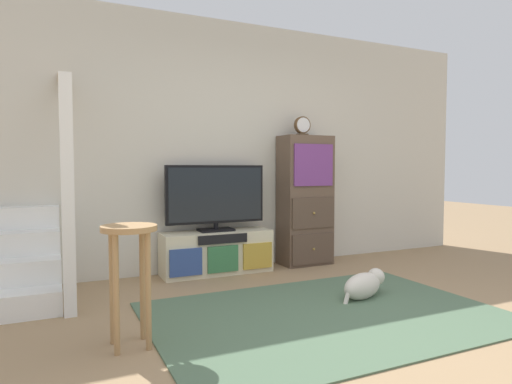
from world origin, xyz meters
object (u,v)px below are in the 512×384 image
television (216,196)px  dog (364,285)px  side_cabinet (305,200)px  desk_clock (302,126)px  bar_stool_near (129,258)px  media_console (217,252)px

television → dog: 1.76m
side_cabinet → desk_clock: size_ratio=6.77×
side_cabinet → bar_stool_near: 2.72m
side_cabinet → desk_clock: 0.85m
television → desk_clock: bearing=-1.6°
media_console → bar_stool_near: 1.96m
television → side_cabinet: side_cabinet is taller
desk_clock → side_cabinet: bearing=15.7°
television → desk_clock: (1.03, -0.03, 0.77)m
desk_clock → media_console: bearing=179.7°
media_console → side_cabinet: bearing=0.5°
media_console → bar_stool_near: bar_stool_near is taller
desk_clock → dog: size_ratio=0.41×
media_console → television: (-0.00, 0.02, 0.59)m
side_cabinet → television: bearing=179.3°
dog → side_cabinet: bearing=79.7°
desk_clock → bar_stool_near: (-2.16, -1.56, -1.02)m
media_console → side_cabinet: size_ratio=0.79×
television → media_console: bearing=-90.0°
side_cabinet → desk_clock: desk_clock is taller
bar_stool_near → side_cabinet: bearing=35.4°
television → bar_stool_near: television is taller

